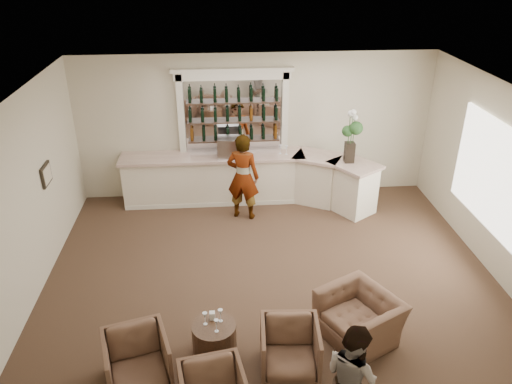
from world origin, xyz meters
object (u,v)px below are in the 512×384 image
at_px(cocktail_table, 214,339).
at_px(sommelier, 243,177).
at_px(armchair_left, 137,361).
at_px(armchair_far, 359,317).
at_px(guest, 352,376).
at_px(armchair_right, 290,349).
at_px(flower_vase, 351,133).
at_px(espresso_machine, 229,147).
at_px(bar_counter, 250,179).

bearing_deg(cocktail_table, sommelier, 80.75).
relative_size(armchair_left, armchair_far, 0.76).
height_order(guest, armchair_right, guest).
height_order(guest, flower_vase, flower_vase).
bearing_deg(sommelier, guest, 119.11).
relative_size(armchair_left, armchair_right, 1.03).
bearing_deg(espresso_machine, cocktail_table, -90.52).
bearing_deg(flower_vase, armchair_left, -130.43).
height_order(cocktail_table, armchair_far, armchair_far).
bearing_deg(armchair_far, armchair_left, -107.21).
bearing_deg(bar_counter, espresso_machine, 178.99).
height_order(cocktail_table, armchair_right, armchair_right).
xyz_separation_m(guest, armchair_left, (-2.68, 0.82, -0.37)).
xyz_separation_m(armchair_left, armchair_right, (2.07, 0.06, -0.01)).
relative_size(guest, armchair_far, 1.35).
bearing_deg(flower_vase, bar_counter, 166.73).
relative_size(sommelier, espresso_machine, 3.77).
distance_m(bar_counter, espresso_machine, 0.91).
relative_size(bar_counter, armchair_far, 5.14).
relative_size(sommelier, armchair_right, 2.31).
height_order(bar_counter, espresso_machine, espresso_machine).
xyz_separation_m(sommelier, armchair_right, (0.39, -4.43, -0.58)).
bearing_deg(armchair_far, espresso_machine, 172.86).
distance_m(bar_counter, sommelier, 0.80).
distance_m(espresso_machine, flower_vase, 2.64).
height_order(armchair_far, flower_vase, flower_vase).
bearing_deg(armchair_far, armchair_right, -91.49).
height_order(guest, armchair_left, guest).
relative_size(armchair_right, armchair_far, 0.74).
distance_m(armchair_right, espresso_machine, 5.25).
height_order(sommelier, flower_vase, flower_vase).
bearing_deg(armchair_right, bar_counter, 96.06).
bearing_deg(sommelier, espresso_machine, -51.06).
relative_size(bar_counter, espresso_machine, 11.32).
bearing_deg(armchair_right, armchair_far, 30.96).
relative_size(sommelier, flower_vase, 1.62).
bearing_deg(flower_vase, sommelier, -175.37).
xyz_separation_m(armchair_right, espresso_machine, (-0.64, 5.12, 0.99)).
xyz_separation_m(espresso_machine, flower_vase, (2.56, -0.50, 0.44)).
distance_m(armchair_right, flower_vase, 5.19).
relative_size(bar_counter, cocktail_table, 8.87).
bearing_deg(espresso_machine, bar_counter, 3.29).
bearing_deg(armchair_left, bar_counter, 54.35).
height_order(guest, armchair_far, guest).
xyz_separation_m(cocktail_table, sommelier, (0.65, 4.01, 0.70)).
height_order(bar_counter, armchair_left, bar_counter).
distance_m(guest, espresso_machine, 6.16).
height_order(bar_counter, cocktail_table, bar_counter).
bearing_deg(armchair_right, espresso_machine, 101.13).
xyz_separation_m(bar_counter, cocktail_table, (-0.85, -4.69, -0.32)).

